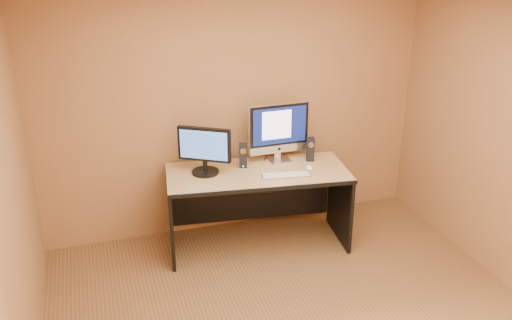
{
  "coord_description": "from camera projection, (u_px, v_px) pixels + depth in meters",
  "views": [
    {
      "loc": [
        -1.42,
        -3.1,
        2.91
      ],
      "look_at": [
        0.02,
        1.38,
        0.98
      ],
      "focal_mm": 38.0,
      "sensor_mm": 36.0,
      "label": 1
    }
  ],
  "objects": [
    {
      "name": "walls",
      "position": [
        314.0,
        189.0,
        3.74
      ],
      "size": [
        4.0,
        4.0,
        2.6
      ],
      "primitive_type": null,
      "color": "#91613A",
      "rests_on": "ground"
    },
    {
      "name": "desk",
      "position": [
        258.0,
        209.0,
        5.4
      ],
      "size": [
        1.84,
        0.98,
        0.81
      ],
      "primitive_type": null,
      "rotation": [
        0.0,
        0.0,
        -0.13
      ],
      "color": "#A58452",
      "rests_on": "ground"
    },
    {
      "name": "imac",
      "position": [
        280.0,
        133.0,
        5.39
      ],
      "size": [
        0.63,
        0.25,
        0.6
      ],
      "primitive_type": null,
      "rotation": [
        0.0,
        0.0,
        0.03
      ],
      "color": "silver",
      "rests_on": "desk"
    },
    {
      "name": "second_monitor",
      "position": [
        205.0,
        151.0,
        5.13
      ],
      "size": [
        0.59,
        0.5,
        0.46
      ],
      "primitive_type": null,
      "rotation": [
        0.0,
        0.0,
        -0.55
      ],
      "color": "black",
      "rests_on": "desk"
    },
    {
      "name": "speaker_left",
      "position": [
        243.0,
        155.0,
        5.31
      ],
      "size": [
        0.09,
        0.1,
        0.24
      ],
      "primitive_type": null,
      "rotation": [
        0.0,
        0.0,
        -0.27
      ],
      "color": "black",
      "rests_on": "desk"
    },
    {
      "name": "speaker_right",
      "position": [
        310.0,
        149.0,
        5.47
      ],
      "size": [
        0.09,
        0.1,
        0.24
      ],
      "primitive_type": null,
      "rotation": [
        0.0,
        0.0,
        -0.27
      ],
      "color": "black",
      "rests_on": "desk"
    },
    {
      "name": "keyboard",
      "position": [
        286.0,
        175.0,
        5.14
      ],
      "size": [
        0.49,
        0.21,
        0.02
      ],
      "primitive_type": "cube",
      "rotation": [
        0.0,
        0.0,
        -0.17
      ],
      "color": "#B1B1B5",
      "rests_on": "desk"
    },
    {
      "name": "mouse",
      "position": [
        309.0,
        168.0,
        5.28
      ],
      "size": [
        0.08,
        0.12,
        0.04
      ],
      "primitive_type": "ellipsoid",
      "rotation": [
        0.0,
        0.0,
        -0.13
      ],
      "color": "white",
      "rests_on": "desk"
    },
    {
      "name": "cable_a",
      "position": [
        281.0,
        156.0,
        5.61
      ],
      "size": [
        0.04,
        0.24,
        0.01
      ],
      "primitive_type": "cylinder",
      "rotation": [
        1.57,
        0.0,
        0.14
      ],
      "color": "black",
      "rests_on": "desk"
    },
    {
      "name": "cable_b",
      "position": [
        266.0,
        156.0,
        5.6
      ],
      "size": [
        0.1,
        0.18,
        0.01
      ],
      "primitive_type": "cylinder",
      "rotation": [
        1.57,
        0.0,
        -0.49
      ],
      "color": "black",
      "rests_on": "desk"
    }
  ]
}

